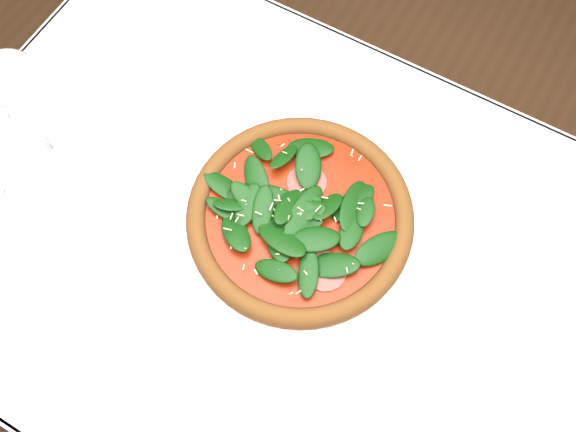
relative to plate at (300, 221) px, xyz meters
The scene contains 5 objects.
ground 0.76m from the plate, 63.39° to the right, with size 6.00×6.00×0.00m, color brown.
dining_table 0.12m from the plate, 63.39° to the right, with size 1.21×0.81×0.75m.
plate is the anchor object (origin of this frame).
pizza 0.02m from the plate, 135.00° to the right, with size 0.44×0.44×0.04m.
wine_glass 0.44m from the plate, 168.69° to the right, with size 0.09×0.09×0.23m.
Camera 1 is at (0.15, -0.29, 1.64)m, focal length 40.00 mm.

